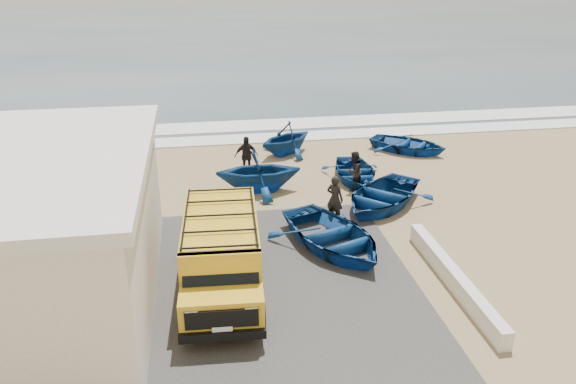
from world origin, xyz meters
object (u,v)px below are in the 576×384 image
boat_mid_right (355,172)px  fisherman_middle (354,171)px  boat_far_left (286,138)px  fisherman_front (335,199)px  boat_mid_left (258,170)px  parapet (454,278)px  boat_near_left (333,236)px  boat_far_right (408,144)px  van (221,252)px  fisherman_back (246,156)px  boat_near_right (381,195)px

boat_mid_right → fisherman_middle: size_ratio=2.17×
boat_far_left → fisherman_front: 7.66m
boat_mid_left → fisherman_front: bearing=-143.6°
fisherman_middle → boat_mid_right: bearing=-153.5°
parapet → boat_near_left: size_ratio=1.32×
boat_near_left → boat_far_left: 9.65m
fisherman_middle → boat_far_right: bearing=-177.8°
van → boat_far_left: bearing=75.4°
boat_mid_left → fisherman_back: boat_mid_left is taller
fisherman_front → fisherman_middle: bearing=-76.4°
boat_mid_right → boat_far_right: 4.85m
boat_mid_right → boat_near_right: bearing=-79.6°
van → fisherman_back: bearing=83.5°
boat_mid_left → fisherman_back: (-0.31, 1.95, -0.03)m
boat_near_left → fisherman_front: (0.54, 2.00, 0.41)m
boat_mid_right → fisherman_middle: bearing=-103.6°
boat_far_left → fisherman_back: size_ratio=1.75×
parapet → boat_far_left: boat_far_left is taller
boat_near_left → boat_mid_left: boat_mid_left is taller
van → fisherman_back: 9.19m
fisherman_middle → fisherman_back: fisherman_back is taller
boat_near_right → fisherman_front: bearing=-110.2°
fisherman_middle → boat_far_left: bearing=-112.9°
parapet → boat_near_right: size_ratio=1.37×
boat_near_left → fisherman_back: (-2.14, 7.17, 0.40)m
boat_mid_left → fisherman_front: (2.37, -3.23, -0.02)m
boat_mid_right → boat_far_right: (3.60, 3.25, 0.02)m
boat_near_right → parapet: bearing=-42.2°
parapet → boat_mid_right: 8.54m
boat_near_left → fisherman_middle: fisherman_middle is taller
boat_near_left → boat_far_right: size_ratio=1.22×
boat_near_right → boat_far_left: (-2.61, 6.67, 0.35)m
boat_far_right → fisherman_back: size_ratio=2.14×
parapet → boat_mid_right: size_ratio=1.68×
boat_near_right → boat_mid_right: size_ratio=1.23×
boat_near_right → van: bearing=-97.7°
boat_near_left → fisherman_back: fisherman_back is taller
van → fisherman_front: (4.21, 3.89, -0.34)m
boat_far_left → fisherman_middle: 5.29m
boat_far_right → fisherman_front: 8.85m
van → boat_near_right: (6.27, 4.86, -0.77)m
boat_mid_right → fisherman_middle: fisherman_middle is taller
van → fisherman_back: size_ratio=3.12×
boat_far_left → fisherman_front: fisherman_front is taller
boat_far_left → boat_far_right: bearing=48.7°
boat_near_right → fisherman_middle: (-0.61, 1.77, 0.37)m
van → fisherman_back: van is taller
boat_near_left → boat_mid_right: boat_near_left is taller
parapet → fisherman_back: bearing=117.0°
boat_far_left → boat_near_right: bearing=-13.7°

